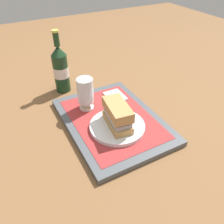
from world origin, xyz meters
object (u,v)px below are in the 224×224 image
at_px(sandwich, 117,114).
at_px(beer_glass, 85,92).
at_px(plate, 117,126).
at_px(beer_bottle, 61,69).

height_order(sandwich, beer_glass, beer_glass).
xyz_separation_m(plate, beer_glass, (0.16, 0.05, 0.06)).
height_order(sandwich, beer_bottle, beer_bottle).
bearing_deg(beer_glass, plate, -163.70).
relative_size(beer_glass, beer_bottle, 0.47).
bearing_deg(beer_bottle, beer_glass, -172.25).
bearing_deg(sandwich, beer_bottle, 19.36).
xyz_separation_m(sandwich, beer_glass, (0.16, 0.05, 0.01)).
height_order(beer_glass, beer_bottle, beer_bottle).
distance_m(sandwich, beer_bottle, 0.37).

